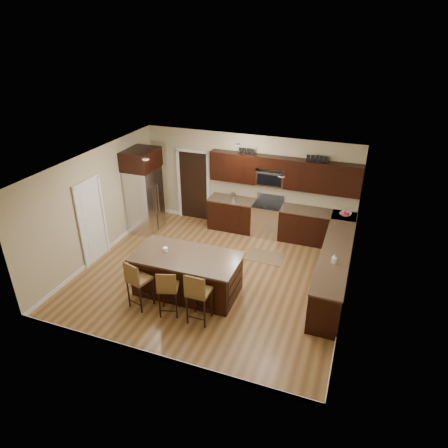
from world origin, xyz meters
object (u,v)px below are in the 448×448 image
at_px(stool_left, 137,280).
at_px(stool_right, 197,293).
at_px(range, 267,219).
at_px(stool_mid, 168,288).
at_px(refrigerator, 144,190).
at_px(island, 187,275).

xyz_separation_m(stool_left, stool_right, (1.35, -0.01, 0.03)).
distance_m(range, stool_mid, 4.16).
distance_m(range, refrigerator, 3.50).
bearing_deg(island, stool_right, -54.40).
bearing_deg(stool_mid, range, 58.93).
bearing_deg(stool_mid, island, 70.56).
relative_size(island, stool_left, 2.09).
distance_m(range, island, 3.33).
xyz_separation_m(stool_mid, stool_right, (0.65, -0.01, 0.06)).
height_order(island, stool_mid, stool_mid).
relative_size(stool_mid, refrigerator, 0.45).
distance_m(stool_right, refrigerator, 4.37).
bearing_deg(stool_mid, refrigerator, 108.99).
bearing_deg(island, stool_mid, -92.35).
relative_size(range, stool_left, 1.01).
bearing_deg(stool_left, refrigerator, 132.78).
relative_size(stool_left, stool_mid, 1.05).
relative_size(island, stool_right, 1.99).
xyz_separation_m(stool_left, stool_mid, (0.70, 0.00, -0.03)).
height_order(stool_right, refrigerator, refrigerator).
bearing_deg(stool_mid, stool_left, 162.61).
height_order(stool_left, stool_right, stool_right).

